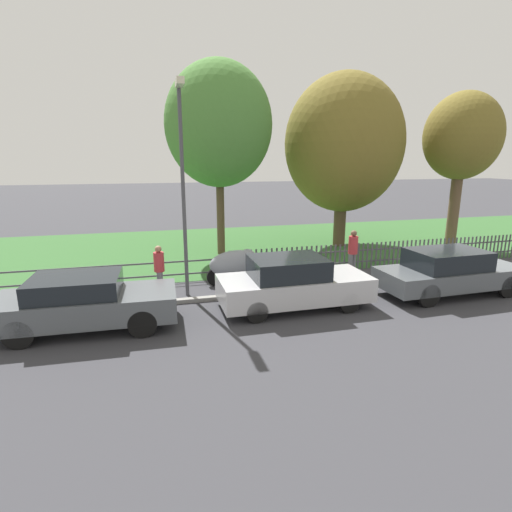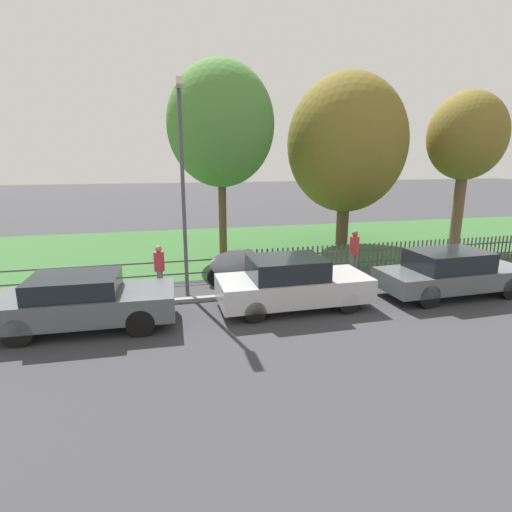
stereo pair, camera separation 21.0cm
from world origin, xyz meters
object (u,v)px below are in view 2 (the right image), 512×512
Objects in this scene: covered_motorcycle at (238,263)px; street_lamp at (182,168)px; tree_nearest_kerb at (221,125)px; parked_car_silver_hatchback at (84,301)px; pedestrian_by_lamp at (354,250)px; pedestrian_near_fence at (159,267)px; tree_behind_motorcycle at (346,144)px; parked_car_black_saloon at (292,283)px; tree_mid_park at (467,137)px; parked_car_navy_estate at (451,272)px.

street_lamp is at bearing -159.33° from covered_motorcycle.
covered_motorcycle is at bearing -92.75° from tree_nearest_kerb.
parked_car_silver_hatchback is 0.54× the size of tree_nearest_kerb.
pedestrian_near_fence is at bearing 153.01° from pedestrian_by_lamp.
parked_car_silver_hatchback is at bearing -144.56° from tree_behind_motorcycle.
tree_nearest_kerb is at bearing -177.16° from tree_behind_motorcycle.
parked_car_black_saloon is at bearing -172.52° from pedestrian_by_lamp.
covered_motorcycle is 8.59m from tree_behind_motorcycle.
parked_car_silver_hatchback is at bearing -50.91° from pedestrian_near_fence.
pedestrian_by_lamp is (6.67, 0.43, 0.05)m from pedestrian_near_fence.
parked_car_black_saloon is 4.09m from pedestrian_near_fence.
tree_nearest_kerb reaches higher than tree_mid_park.
parked_car_black_saloon is 0.69× the size of street_lamp.
tree_nearest_kerb is at bearing 100.66° from pedestrian_by_lamp.
tree_behind_motorcycle is (10.31, 7.34, 4.00)m from parked_car_silver_hatchback.
street_lamp is at bearing -162.91° from tree_mid_park.
tree_nearest_kerb is (-0.81, 6.94, 4.67)m from parked_car_black_saloon.
tree_mid_park reaches higher than pedestrian_near_fence.
tree_mid_park is at bearing -5.94° from pedestrian_by_lamp.
tree_nearest_kerb reaches higher than pedestrian_near_fence.
pedestrian_by_lamp is at bearing 124.46° from parked_car_navy_estate.
parked_car_navy_estate is (10.38, -0.02, 0.01)m from parked_car_silver_hatchback.
street_lamp is at bearing 165.11° from parked_car_navy_estate.
pedestrian_near_fence reaches higher than parked_car_navy_estate.
parked_car_silver_hatchback is 0.93× the size of parked_car_navy_estate.
covered_motorcycle is (-6.05, 2.67, -0.02)m from parked_car_navy_estate.
pedestrian_by_lamp is at bearing -6.05° from covered_motorcycle.
parked_car_navy_estate is at bearing 65.09° from pedestrian_near_fence.
street_lamp reaches higher than pedestrian_by_lamp.
parked_car_navy_estate is 6.61m from covered_motorcycle.
tree_behind_motorcycle reaches higher than parked_car_navy_estate.
street_lamp reaches higher than pedestrian_near_fence.
parked_car_black_saloon is 8.40m from tree_nearest_kerb.
tree_behind_motorcycle is (5.98, 4.69, 4.01)m from covered_motorcycle.
parked_car_navy_estate is 8.63m from tree_mid_park.
covered_motorcycle is (4.34, 2.65, -0.01)m from parked_car_silver_hatchback.
pedestrian_near_fence is (-2.52, -0.50, 0.17)m from covered_motorcycle.
parked_car_black_saloon is at bearing 176.78° from parked_car_navy_estate.
covered_motorcycle is at bearing 111.68° from parked_car_black_saloon.
covered_motorcycle is at bearing 25.80° from street_lamp.
parked_car_navy_estate is 8.37m from tree_behind_motorcycle.
tree_mid_park is 1.14× the size of street_lamp.
covered_motorcycle is at bearing 33.15° from parked_car_silver_hatchback.
pedestrian_by_lamp is (4.15, -0.07, 0.23)m from covered_motorcycle.
pedestrian_near_fence reaches higher than parked_car_black_saloon.
parked_car_black_saloon reaches higher than parked_car_silver_hatchback.
tree_behind_motorcycle is (5.76, 0.29, -0.68)m from tree_nearest_kerb.
covered_motorcycle is (-1.02, 2.53, -0.02)m from parked_car_black_saloon.
tree_behind_motorcycle is 5.20m from tree_mid_park.
street_lamp reaches higher than covered_motorcycle.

